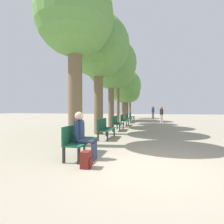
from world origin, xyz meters
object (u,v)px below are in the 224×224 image
at_px(bench_row_0, 79,138).
at_px(tree_row_1, 98,47).
at_px(bench_row_3, 124,119).
at_px(tree_row_3, 118,73).
at_px(tree_row_5, 127,94).
at_px(tree_row_6, 130,93).
at_px(tree_row_2, 111,64).
at_px(pedestrian_near, 153,112).
at_px(bench_row_2, 117,122).
at_px(bench_row_4, 128,117).
at_px(backpack, 86,160).
at_px(bench_row_1, 105,127).
at_px(pedestrian_mid, 162,114).
at_px(bench_row_5, 131,116).
at_px(tree_row_0, 75,20).
at_px(tree_row_4, 124,86).
at_px(person_seated, 83,134).

distance_m(bench_row_0, tree_row_1, 6.25).
height_order(bench_row_3, tree_row_3, tree_row_3).
bearing_deg(bench_row_0, tree_row_3, 93.82).
height_order(tree_row_3, tree_row_5, tree_row_3).
bearing_deg(tree_row_6, tree_row_2, -90.00).
xyz_separation_m(tree_row_6, pedestrian_near, (3.25, -1.75, -2.72)).
bearing_deg(tree_row_2, bench_row_2, -65.09).
bearing_deg(tree_row_3, bench_row_4, 68.48).
relative_size(tree_row_3, backpack, 15.03).
distance_m(bench_row_1, pedestrian_mid, 10.35).
xyz_separation_m(bench_row_3, tree_row_6, (-0.71, 11.28, 3.19)).
distance_m(bench_row_0, bench_row_1, 3.12).
bearing_deg(bench_row_4, bench_row_5, 90.00).
distance_m(bench_row_5, tree_row_0, 14.87).
distance_m(bench_row_3, tree_row_2, 4.54).
bearing_deg(bench_row_2, tree_row_4, 94.98).
distance_m(tree_row_1, backpack, 7.26).
bearing_deg(tree_row_5, tree_row_6, 90.00).
xyz_separation_m(tree_row_5, pedestrian_near, (3.25, 2.09, -2.19)).
height_order(tree_row_0, tree_row_1, tree_row_1).
bearing_deg(tree_row_3, tree_row_5, 90.00).
bearing_deg(bench_row_5, bench_row_2, -90.00).
distance_m(bench_row_5, tree_row_4, 3.65).
relative_size(bench_row_1, bench_row_3, 1.00).
relative_size(bench_row_3, bench_row_4, 1.00).
height_order(bench_row_0, person_seated, person_seated).
height_order(bench_row_1, tree_row_4, tree_row_4).
relative_size(bench_row_5, tree_row_6, 0.30).
xyz_separation_m(bench_row_5, tree_row_6, (-0.71, 5.04, 3.19)).
xyz_separation_m(bench_row_4, tree_row_2, (-0.71, -4.70, 4.20)).
xyz_separation_m(bench_row_2, tree_row_5, (-0.71, 10.56, 2.66)).
relative_size(bench_row_4, bench_row_5, 1.00).
relative_size(tree_row_1, tree_row_5, 1.51).
relative_size(bench_row_4, tree_row_5, 0.35).
distance_m(person_seated, backpack, 0.91).
distance_m(tree_row_4, pedestrian_near, 6.25).
bearing_deg(tree_row_3, bench_row_0, -86.18).
bearing_deg(bench_row_3, tree_row_2, -114.18).
bearing_deg(bench_row_2, tree_row_1, -112.09).
bearing_deg(bench_row_4, pedestrian_mid, 8.09).
distance_m(tree_row_0, person_seated, 4.51).
distance_m(tree_row_3, pedestrian_mid, 5.86).
relative_size(bench_row_1, bench_row_2, 1.00).
relative_size(tree_row_2, pedestrian_mid, 4.14).
bearing_deg(tree_row_0, bench_row_5, 87.14).
height_order(bench_row_0, tree_row_6, tree_row_6).
distance_m(bench_row_0, tree_row_0, 4.54).
distance_m(bench_row_0, tree_row_4, 14.80).
distance_m(tree_row_4, backpack, 15.84).
distance_m(bench_row_2, bench_row_4, 6.24).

